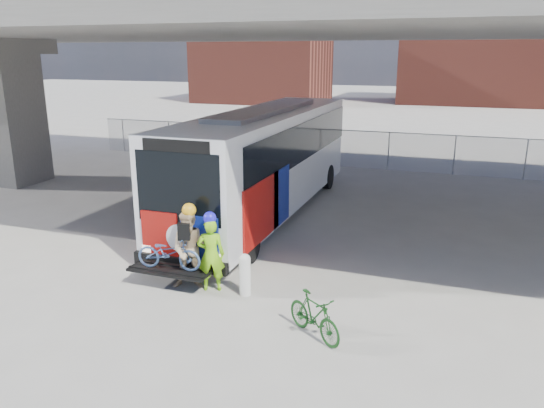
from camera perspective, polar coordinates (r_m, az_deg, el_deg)
The scene contains 9 objects.
ground at distance 15.17m, azimuth 2.13°, elevation -5.12°, with size 160.00×160.00×0.00m, color #9E9991.
bus at distance 18.22m, azimuth -0.63°, elevation 5.39°, with size 2.67×12.91×3.69m.
overpass at distance 18.04m, azimuth 6.49°, elevation 19.34°, with size 40.00×16.00×7.95m.
chainlink_fence at distance 26.16m, azimuth 10.31°, elevation 6.84°, with size 30.00×0.06×30.00m.
brick_buildings at distance 61.79m, azimuth 17.71°, elevation 15.20°, with size 54.00×22.00×12.00m.
bollard at distance 12.36m, azimuth -2.92°, elevation -7.43°, with size 0.27×0.27×1.02m.
cyclist_hivis at distance 12.55m, azimuth -6.59°, elevation -5.23°, with size 0.76×0.63×1.94m.
cyclist_tan at distance 12.71m, azimuth -8.74°, elevation -4.75°, with size 1.13×1.02×2.11m.
bike_parked at distance 10.69m, azimuth 4.55°, elevation -11.90°, with size 0.43×1.54×0.93m, color #154417.
Camera 1 is at (4.29, -13.49, 5.45)m, focal length 35.00 mm.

